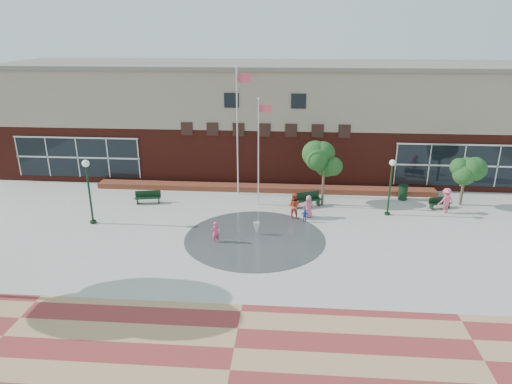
# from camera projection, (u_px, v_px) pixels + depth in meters

# --- Properties ---
(ground) EXTENTS (120.00, 120.00, 0.00)m
(ground) POSITION_uv_depth(u_px,v_px,m) (250.00, 263.00, 24.45)
(ground) COLOR #666056
(ground) RESTS_ON ground
(plaza_concrete) EXTENTS (46.00, 18.00, 0.01)m
(plaza_concrete) POSITION_uv_depth(u_px,v_px,m) (256.00, 231.00, 28.21)
(plaza_concrete) COLOR #A8A8A0
(plaza_concrete) RESTS_ON ground
(paver_band) EXTENTS (46.00, 6.00, 0.01)m
(paver_band) POSITION_uv_depth(u_px,v_px,m) (234.00, 348.00, 17.88)
(paver_band) COLOR maroon
(paver_band) RESTS_ON ground
(splash_pad) EXTENTS (8.40, 8.40, 0.01)m
(splash_pad) POSITION_uv_depth(u_px,v_px,m) (255.00, 238.00, 27.27)
(splash_pad) COLOR #383A3D
(splash_pad) RESTS_ON ground
(library_building) EXTENTS (44.40, 10.40, 9.20)m
(library_building) POSITION_uv_depth(u_px,v_px,m) (268.00, 117.00, 39.30)
(library_building) COLOR #571C14
(library_building) RESTS_ON ground
(flower_bed) EXTENTS (26.00, 1.20, 0.40)m
(flower_bed) POSITION_uv_depth(u_px,v_px,m) (264.00, 191.00, 35.34)
(flower_bed) COLOR #A60528
(flower_bed) RESTS_ON ground
(flagpole_left) EXTENTS (1.10, 0.25, 9.45)m
(flagpole_left) POSITION_uv_depth(u_px,v_px,m) (238.00, 126.00, 32.82)
(flagpole_left) COLOR silver
(flagpole_left) RESTS_ON ground
(flagpole_right) EXTENTS (0.93, 0.22, 7.57)m
(flagpole_right) POSITION_uv_depth(u_px,v_px,m) (259.00, 147.00, 31.05)
(flagpole_right) COLOR silver
(flagpole_right) RESTS_ON ground
(lamp_left) EXTENTS (0.45, 0.45, 4.24)m
(lamp_left) POSITION_uv_depth(u_px,v_px,m) (88.00, 185.00, 28.52)
(lamp_left) COLOR black
(lamp_left) RESTS_ON ground
(lamp_right) EXTENTS (0.41, 0.41, 3.86)m
(lamp_right) POSITION_uv_depth(u_px,v_px,m) (391.00, 181.00, 29.92)
(lamp_right) COLOR black
(lamp_right) RESTS_ON ground
(bench_left) EXTENTS (1.87, 0.85, 0.91)m
(bench_left) POSITION_uv_depth(u_px,v_px,m) (148.00, 200.00, 32.66)
(bench_left) COLOR black
(bench_left) RESTS_ON ground
(bench_mid) EXTENTS (2.11, 1.33, 1.03)m
(bench_mid) POSITION_uv_depth(u_px,v_px,m) (307.00, 202.00, 32.01)
(bench_mid) COLOR black
(bench_mid) RESTS_ON ground
(bench_right) EXTENTS (1.61, 0.93, 0.78)m
(bench_right) POSITION_uv_depth(u_px,v_px,m) (439.00, 205.00, 31.76)
(bench_right) COLOR black
(bench_right) RESTS_ON ground
(trash_can) EXTENTS (0.69, 0.69, 1.13)m
(trash_can) POSITION_uv_depth(u_px,v_px,m) (403.00, 192.00, 33.29)
(trash_can) COLOR black
(trash_can) RESTS_ON ground
(tree_mid) EXTENTS (2.60, 2.60, 4.38)m
(tree_mid) POSITION_uv_depth(u_px,v_px,m) (324.00, 162.00, 31.40)
(tree_mid) COLOR #3F3528
(tree_mid) RESTS_ON ground
(tree_small_right) EXTENTS (2.16, 2.16, 3.70)m
(tree_small_right) POSITION_uv_depth(u_px,v_px,m) (466.00, 169.00, 31.55)
(tree_small_right) COLOR #3F3528
(tree_small_right) RESTS_ON ground
(water_jet_a) EXTENTS (0.41, 0.41, 0.79)m
(water_jet_a) POSITION_uv_depth(u_px,v_px,m) (256.00, 235.00, 27.73)
(water_jet_a) COLOR white
(water_jet_a) RESTS_ON ground
(water_jet_b) EXTENTS (0.22, 0.22, 0.50)m
(water_jet_b) POSITION_uv_depth(u_px,v_px,m) (218.00, 238.00, 27.37)
(water_jet_b) COLOR white
(water_jet_b) RESTS_ON ground
(child_splash) EXTENTS (0.57, 0.54, 1.32)m
(child_splash) POSITION_uv_depth(u_px,v_px,m) (215.00, 232.00, 26.54)
(child_splash) COLOR #F04271
(child_splash) RESTS_ON ground
(adult_red) EXTENTS (0.99, 0.86, 1.75)m
(adult_red) POSITION_uv_depth(u_px,v_px,m) (294.00, 206.00, 29.92)
(adult_red) COLOR #CE4E2F
(adult_red) RESTS_ON ground
(adult_pink) EXTENTS (0.82, 0.61, 1.53)m
(adult_pink) POSITION_uv_depth(u_px,v_px,m) (308.00, 207.00, 30.10)
(adult_pink) COLOR #DC5E7C
(adult_pink) RESTS_ON ground
(child_blue) EXTENTS (0.55, 0.25, 0.91)m
(child_blue) POSITION_uv_depth(u_px,v_px,m) (305.00, 216.00, 29.44)
(child_blue) COLOR #154EB2
(child_blue) RESTS_ON ground
(person_bench) EXTENTS (1.28, 0.98, 1.75)m
(person_bench) POSITION_uv_depth(u_px,v_px,m) (446.00, 201.00, 30.82)
(person_bench) COLOR #EC5A79
(person_bench) RESTS_ON ground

